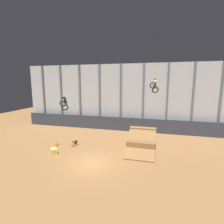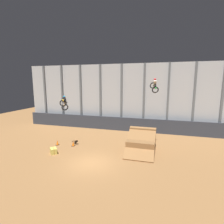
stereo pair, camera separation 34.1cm
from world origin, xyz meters
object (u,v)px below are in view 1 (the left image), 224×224
at_px(traffic_cone_arena_edge, 57,143).
at_px(dirt_ramp, 142,143).
at_px(traffic_cone_near_ramp, 73,144).
at_px(hay_bale_trackside, 54,151).
at_px(rider_bike_left_air, 64,103).
at_px(rider_bike_right_air, 154,86).

bearing_deg(traffic_cone_arena_edge, dirt_ramp, 6.84).
relative_size(traffic_cone_near_ramp, hay_bale_trackside, 0.54).
bearing_deg(dirt_ramp, hay_bale_trackside, -158.69).
xyz_separation_m(traffic_cone_near_ramp, hay_bale_trackside, (-0.93, -2.46, -0.00)).
distance_m(dirt_ramp, traffic_cone_near_ramp, 7.75).
bearing_deg(rider_bike_left_air, dirt_ramp, -11.67).
height_order(traffic_cone_arena_edge, hay_bale_trackside, traffic_cone_arena_edge).
bearing_deg(rider_bike_right_air, traffic_cone_arena_edge, -177.34).
height_order(dirt_ramp, traffic_cone_near_ramp, dirt_ramp).
bearing_deg(traffic_cone_arena_edge, traffic_cone_near_ramp, 7.29).
bearing_deg(traffic_cone_arena_edge, rider_bike_left_air, -23.57).
height_order(rider_bike_right_air, hay_bale_trackside, rider_bike_right_air).
relative_size(traffic_cone_near_ramp, traffic_cone_arena_edge, 1.00).
xyz_separation_m(traffic_cone_arena_edge, hay_bale_trackside, (0.99, -2.21, -0.00)).
xyz_separation_m(rider_bike_right_air, traffic_cone_near_ramp, (-8.71, -2.92, -6.60)).
distance_m(rider_bike_left_air, traffic_cone_arena_edge, 5.09).
bearing_deg(hay_bale_trackside, traffic_cone_arena_edge, 114.14).
bearing_deg(rider_bike_right_air, hay_bale_trackside, -164.79).
bearing_deg(traffic_cone_arena_edge, hay_bale_trackside, -65.86).
height_order(traffic_cone_near_ramp, traffic_cone_arena_edge, same).
relative_size(rider_bike_right_air, traffic_cone_near_ramp, 3.28).
height_order(rider_bike_left_air, rider_bike_right_air, rider_bike_right_air).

